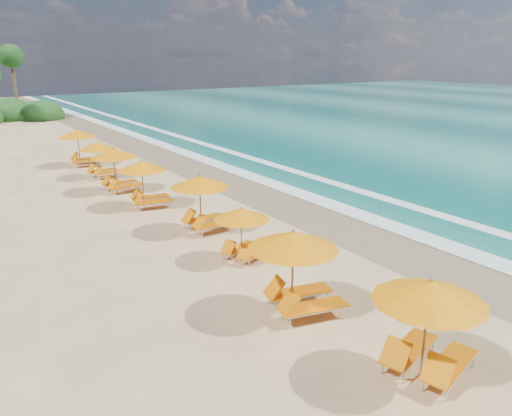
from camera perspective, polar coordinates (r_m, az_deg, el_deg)
The scene contains 11 objects.
ground at distance 20.30m, azimuth 0.00°, elevation -3.24°, with size 160.00×160.00×0.00m, color #D9BA7F.
wet_sand at distance 22.63m, azimuth 8.47°, elevation -1.26°, with size 4.00×160.00×0.01m, color #84714F.
surf_foam at distance 24.45m, azimuth 13.20°, elevation -0.09°, with size 4.00×160.00×0.01m.
station_2 at distance 12.00m, azimuth 18.99°, elevation -11.96°, with size 3.12×3.02×2.50m.
station_3 at distance 14.02m, azimuth 4.88°, elevation -6.60°, with size 3.11×3.00×2.54m.
station_4 at distance 17.68m, azimuth -1.36°, elevation -2.49°, with size 2.55×2.49×2.00m.
station_5 at distance 20.64m, azimuth -5.85°, elevation 0.98°, with size 2.65×2.46×2.42m.
station_6 at distance 24.41m, azimuth -12.28°, elevation 3.05°, with size 2.79×2.67×2.32m.
station_7 at distance 27.55m, azimuth -15.33°, elevation 4.50°, with size 2.66×2.48×2.40m.
station_8 at distance 31.09m, azimuth -17.11°, elevation 5.50°, with size 2.60×2.47×2.18m.
station_9 at distance 34.87m, azimuth -19.09°, elevation 6.73°, with size 2.91×2.77×2.43m.
Camera 1 is at (-10.54, -15.86, 7.02)m, focal length 35.44 mm.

